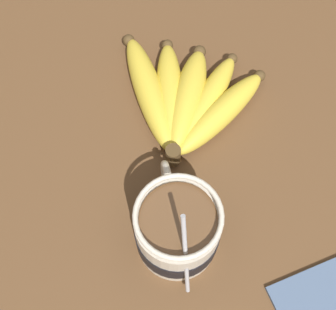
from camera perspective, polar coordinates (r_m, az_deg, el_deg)
name	(u,v)px	position (r cm, az deg, el deg)	size (l,w,h in cm)	color
table	(163,223)	(61.73, -0.59, -8.23)	(122.47, 122.47, 3.45)	brown
coffee_mug	(177,230)	(54.97, 1.13, -9.11)	(15.27, 9.98, 14.87)	beige
banana_bunch	(184,99)	(65.66, 2.00, 6.80)	(22.33, 20.18, 4.35)	#4C381E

